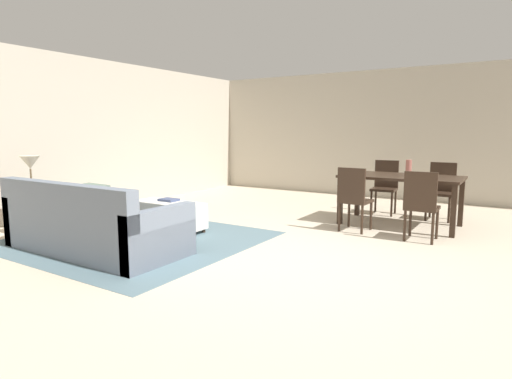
{
  "coord_description": "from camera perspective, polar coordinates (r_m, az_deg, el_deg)",
  "views": [
    {
      "loc": [
        2.11,
        -4.15,
        1.44
      ],
      "look_at": [
        -1.07,
        0.89,
        0.6
      ],
      "focal_mm": 29.86,
      "sensor_mm": 36.0,
      "label": 1
    }
  ],
  "objects": [
    {
      "name": "wall_back",
      "position": [
        9.39,
        19.43,
        6.96
      ],
      "size": [
        9.0,
        0.12,
        2.7
      ],
      "primitive_type": "cube",
      "color": "#BCB2A0",
      "rests_on": "ground_plane"
    },
    {
      "name": "vase_centerpiece",
      "position": [
        6.76,
        19.76,
        2.76
      ],
      "size": [
        0.08,
        0.08,
        0.24
      ],
      "primitive_type": "cylinder",
      "color": "#B26659",
      "rests_on": "dining_table"
    },
    {
      "name": "side_table",
      "position": [
        6.67,
        -27.71,
        -1.5
      ],
      "size": [
        0.4,
        0.4,
        0.57
      ],
      "color": "brown",
      "rests_on": "ground_plane"
    },
    {
      "name": "ground_plane",
      "position": [
        4.88,
        5.15,
        -9.22
      ],
      "size": [
        10.8,
        10.8,
        0.0
      ],
      "primitive_type": "plane",
      "color": "beige"
    },
    {
      "name": "area_rug",
      "position": [
        5.9,
        -15.71,
        -6.42
      ],
      "size": [
        3.0,
        2.8,
        0.01
      ],
      "primitive_type": "cube",
      "color": "slate",
      "rests_on": "ground_plane"
    },
    {
      "name": "table_lamp",
      "position": [
        6.62,
        -28.01,
        3.02
      ],
      "size": [
        0.26,
        0.26,
        0.53
      ],
      "color": "brown",
      "rests_on": "side_table"
    },
    {
      "name": "dining_chair_near_left",
      "position": [
        6.17,
        12.94,
        -0.8
      ],
      "size": [
        0.42,
        0.42,
        0.92
      ],
      "color": "#332319",
      "rests_on": "ground_plane"
    },
    {
      "name": "book_on_ottoman",
      "position": [
        6.28,
        -11.6,
        -1.36
      ],
      "size": [
        0.26,
        0.2,
        0.03
      ],
      "primitive_type": "cube",
      "rotation": [
        0.0,
        0.0,
        0.0
      ],
      "color": "#3F4C72",
      "rests_on": "ottoman_table"
    },
    {
      "name": "dining_table",
      "position": [
        6.78,
        18.83,
        1.03
      ],
      "size": [
        1.72,
        0.92,
        0.76
      ],
      "color": "#332319",
      "rests_on": "ground_plane"
    },
    {
      "name": "dining_chair_far_left",
      "position": [
        7.69,
        16.91,
        0.75
      ],
      "size": [
        0.43,
        0.43,
        0.92
      ],
      "color": "#332319",
      "rests_on": "ground_plane"
    },
    {
      "name": "dining_chair_near_right",
      "position": [
        5.87,
        21.24,
        -1.59
      ],
      "size": [
        0.41,
        0.41,
        0.92
      ],
      "color": "#332319",
      "rests_on": "ground_plane"
    },
    {
      "name": "couch",
      "position": [
        5.45,
        -21.07,
        -4.76
      ],
      "size": [
        2.27,
        1.0,
        0.86
      ],
      "color": "slate",
      "rests_on": "ground_plane"
    },
    {
      "name": "wall_left",
      "position": [
        8.09,
        -22.75,
        6.71
      ],
      "size": [
        0.12,
        11.0,
        2.7
      ],
      "primitive_type": "cube",
      "color": "#BCB2A0",
      "rests_on": "ground_plane"
    },
    {
      "name": "dining_chair_far_right",
      "position": [
        7.49,
        23.58,
        0.25
      ],
      "size": [
        0.4,
        0.4,
        0.92
      ],
      "color": "#332319",
      "rests_on": "ground_plane"
    },
    {
      "name": "ottoman_table",
      "position": [
        6.23,
        -11.59,
        -3.28
      ],
      "size": [
        1.08,
        0.45,
        0.42
      ],
      "color": "silver",
      "rests_on": "ground_plane"
    }
  ]
}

